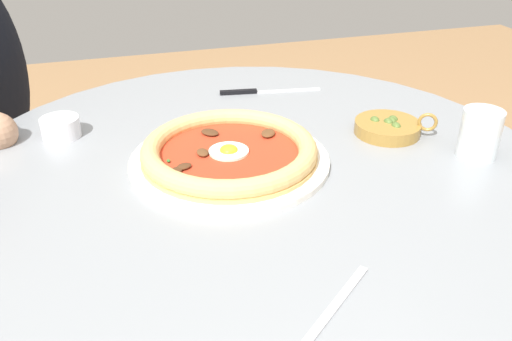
{
  "coord_description": "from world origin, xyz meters",
  "views": [
    {
      "loc": [
        -0.73,
        0.21,
        1.12
      ],
      "look_at": [
        -0.01,
        -0.0,
        0.71
      ],
      "focal_mm": 38.02,
      "sensor_mm": 36.0,
      "label": 1
    }
  ],
  "objects": [
    {
      "name": "fork_utensil",
      "position": [
        -0.34,
        0.02,
        0.71
      ],
      "size": [
        0.12,
        0.15,
        0.0
      ],
      "color": "#BCBCC1",
      "rests_on": "dining_table"
    },
    {
      "name": "dining_table",
      "position": [
        0.0,
        0.0,
        0.57
      ],
      "size": [
        0.97,
        0.97,
        0.71
      ],
      "color": "gray",
      "rests_on": "ground"
    },
    {
      "name": "steak_knife",
      "position": [
        0.3,
        -0.09,
        0.72
      ],
      "size": [
        0.04,
        0.21,
        0.01
      ],
      "color": "silver",
      "rests_on": "dining_table"
    },
    {
      "name": "water_glass",
      "position": [
        -0.08,
        -0.36,
        0.75
      ],
      "size": [
        0.06,
        0.06,
        0.08
      ],
      "color": "silver",
      "rests_on": "dining_table"
    },
    {
      "name": "olive_pan",
      "position": [
        0.04,
        -0.26,
        0.73
      ],
      "size": [
        0.12,
        0.13,
        0.05
      ],
      "color": "olive",
      "rests_on": "dining_table"
    },
    {
      "name": "pizza_on_plate",
      "position": [
        0.01,
        0.03,
        0.73
      ],
      "size": [
        0.32,
        0.32,
        0.04
      ],
      "color": "white",
      "rests_on": "dining_table"
    },
    {
      "name": "ramekin_capers",
      "position": [
        0.19,
        0.29,
        0.73
      ],
      "size": [
        0.07,
        0.07,
        0.04
      ],
      "color": "white",
      "rests_on": "dining_table"
    }
  ]
}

